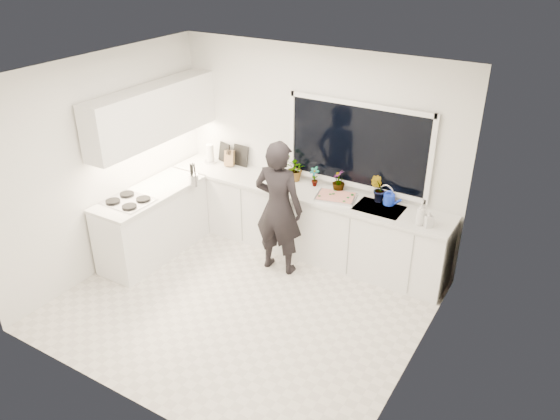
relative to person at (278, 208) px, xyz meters
The scene contains 25 objects.
floor 1.26m from the person, 87.04° to the right, with size 4.00×3.50×0.02m, color beige.
wall_back 0.99m from the person, 86.96° to the left, with size 4.00×0.02×2.70m, color white.
wall_left 2.21m from the person, 155.58° to the right, with size 0.02×3.50×2.70m, color white.
wall_right 2.29m from the person, 23.45° to the right, with size 0.02×3.50×2.70m, color white.
ceiling 2.04m from the person, 87.04° to the right, with size 4.00×3.50×0.02m, color white.
window 1.25m from the person, 52.21° to the left, with size 1.80×0.02×1.00m, color black.
base_cabinets_back 0.71m from the person, 85.28° to the left, with size 3.92×0.58×0.88m, color white.
base_cabinets_left 1.77m from the person, 161.55° to the right, with size 0.58×1.60×0.88m, color white.
countertop_back 0.55m from the person, 85.19° to the left, with size 3.94×0.62×0.04m, color silver.
countertop_left 1.71m from the person, 161.55° to the right, with size 0.62×1.60×0.04m, color silver.
upper_cabinets 2.01m from the person, behind, with size 0.34×2.10×0.70m, color white.
sink 1.23m from the person, 26.99° to the left, with size 0.58×0.42×0.14m, color silver.
faucet 1.34m from the person, 34.67° to the left, with size 0.03×0.03×0.22m, color silver.
stovetop 1.87m from the person, 151.52° to the right, with size 0.56×0.48×0.03m, color black.
person is the anchor object (origin of this frame).
pizza_tray 0.75m from the person, 45.03° to the left, with size 0.49×0.36×0.03m, color silver.
pizza 0.75m from the person, 45.03° to the left, with size 0.45×0.32×0.01m, color #C7461A.
watering_can 1.36m from the person, 31.87° to the left, with size 0.14×0.14×0.13m, color #1636D1.
paper_towel_roll 1.69m from the person, 156.97° to the left, with size 0.11×0.11×0.26m, color silver.
knife_block 1.43m from the person, 150.54° to the left, with size 0.13×0.10×0.22m, color brown.
utensil_crock 1.26m from the person, behind, with size 0.13×0.13×0.16m, color silver.
picture_frame_large 1.62m from the person, 150.33° to the left, with size 0.22×0.02×0.28m, color black.
picture_frame_small 1.38m from the person, 144.32° to the left, with size 0.25×0.02×0.30m, color black.
herb_plants 0.76m from the person, 78.18° to the left, with size 1.45×0.34×0.34m.
soap_bottles 1.74m from the person, 13.66° to the left, with size 0.22×0.13×0.29m.
Camera 1 is at (3.05, -4.23, 3.95)m, focal length 35.00 mm.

